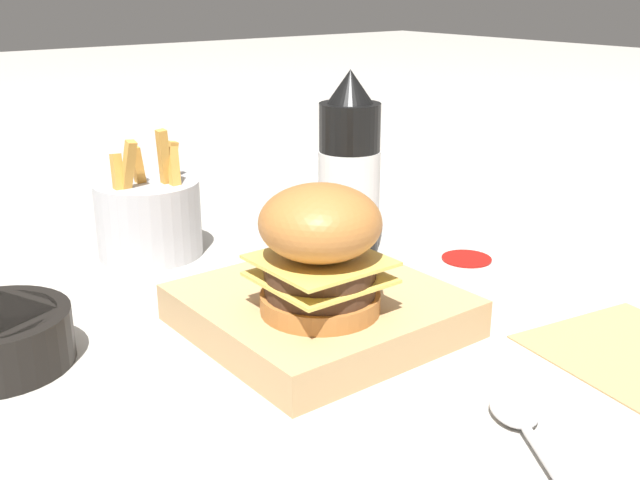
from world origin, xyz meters
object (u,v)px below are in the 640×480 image
(serving_board, at_px, (320,310))
(fries_basket, at_px, (149,217))
(spoon, at_px, (524,425))
(ketchup_bottle, at_px, (349,173))
(burger, at_px, (320,249))

(serving_board, distance_m, fries_basket, 0.28)
(fries_basket, bearing_deg, spoon, 95.28)
(spoon, bearing_deg, ketchup_bottle, 10.21)
(spoon, bearing_deg, serving_board, 34.22)
(spoon, bearing_deg, fries_basket, 36.94)
(burger, xyz_separation_m, spoon, (-0.03, 0.19, -0.08))
(ketchup_bottle, bearing_deg, fries_basket, -34.25)
(ketchup_bottle, distance_m, spoon, 0.40)
(ketchup_bottle, relative_size, spoon, 1.31)
(serving_board, bearing_deg, ketchup_bottle, -136.69)
(serving_board, xyz_separation_m, ketchup_bottle, (-0.15, -0.14, 0.08))
(ketchup_bottle, bearing_deg, burger, 44.73)
(burger, height_order, fries_basket, fries_basket)
(serving_board, distance_m, spoon, 0.22)
(burger, relative_size, ketchup_bottle, 0.53)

